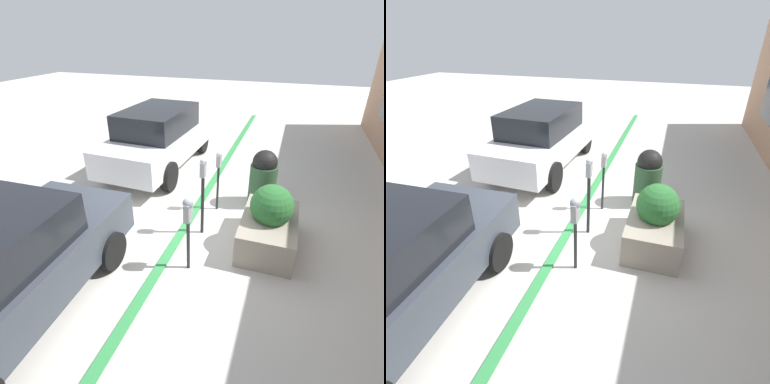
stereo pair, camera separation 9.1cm
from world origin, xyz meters
TOP-DOWN VIEW (x-y plane):
  - ground_plane at (0.00, 0.00)m, footprint 40.00×40.00m
  - curb_strip at (0.00, 0.08)m, footprint 19.00×0.16m
  - parking_meter_nearest at (-0.99, -0.37)m, footprint 0.20×0.17m
  - parking_meter_second at (0.04, -0.29)m, footprint 0.15×0.12m
  - parking_meter_middle at (0.99, -0.35)m, footprint 0.15×0.12m
  - planter_box at (0.05, -1.54)m, footprint 1.55×0.96m
  - parked_car_middle at (2.83, 1.80)m, footprint 4.54×1.92m
  - trash_bin at (1.56, -1.23)m, footprint 0.60×0.60m

SIDE VIEW (x-z plane):
  - ground_plane at x=0.00m, z-range 0.00..0.00m
  - curb_strip at x=0.00m, z-range 0.00..0.04m
  - planter_box at x=0.05m, z-range -0.13..1.09m
  - trash_bin at x=1.56m, z-range 0.00..1.29m
  - parked_car_middle at x=2.83m, z-range 0.03..1.73m
  - parking_meter_middle at x=0.99m, z-range 0.29..1.64m
  - parking_meter_nearest at x=-0.99m, z-range 0.35..1.69m
  - parking_meter_second at x=0.04m, z-range 0.26..1.82m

